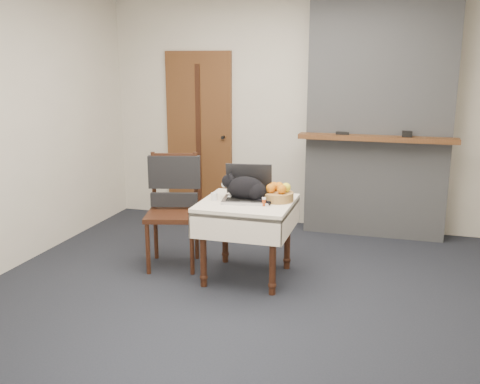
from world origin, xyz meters
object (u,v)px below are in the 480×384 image
object	(u,v)px
door	(199,136)
laptop	(248,191)
fruit_basket	(278,194)
side_table	(247,214)
pill_bottle	(264,202)
chair	(174,194)
cat	(247,189)
cream_jar	(214,197)

from	to	relation	value
door	laptop	bearing A→B (deg)	-57.45
door	fruit_basket	bearing A→B (deg)	-51.08
door	fruit_basket	size ratio (longest dim) A/B	7.31
side_table	pill_bottle	xyz separation A→B (m)	(0.18, -0.12, 0.15)
side_table	fruit_basket	world-z (taller)	fruit_basket
laptop	chair	xyz separation A→B (m)	(-0.75, 0.11, -0.10)
cat	fruit_basket	distance (m)	0.27
fruit_basket	cream_jar	bearing A→B (deg)	-165.19
side_table	cat	size ratio (longest dim) A/B	1.61
pill_bottle	fruit_basket	xyz separation A→B (m)	(0.07, 0.20, 0.03)
pill_bottle	fruit_basket	distance (m)	0.22
side_table	cat	distance (m)	0.22
cat	cream_jar	size ratio (longest dim) A/B	7.39
door	pill_bottle	xyz separation A→B (m)	(1.27, -1.87, -0.26)
cat	pill_bottle	xyz separation A→B (m)	(0.19, -0.14, -0.07)
fruit_basket	chair	xyz separation A→B (m)	(-1.01, 0.08, -0.09)
cat	chair	size ratio (longest dim) A/B	0.46
door	chair	xyz separation A→B (m)	(0.34, -1.59, -0.33)
door	chair	bearing A→B (deg)	-78.05
door	cat	distance (m)	2.06
cream_jar	chair	distance (m)	0.53
side_table	laptop	bearing A→B (deg)	102.82
side_table	chair	bearing A→B (deg)	167.69
side_table	chair	world-z (taller)	chair
fruit_basket	chair	distance (m)	1.02
door	laptop	distance (m)	2.03
cat	cream_jar	bearing A→B (deg)	-158.55
cat	chair	bearing A→B (deg)	175.32
pill_bottle	chair	size ratio (longest dim) A/B	0.07
pill_bottle	chair	world-z (taller)	chair
cream_jar	fruit_basket	bearing A→B (deg)	14.81
chair	pill_bottle	bearing A→B (deg)	-31.72
laptop	cat	bearing A→B (deg)	-92.07
door	pill_bottle	world-z (taller)	door
side_table	fruit_basket	bearing A→B (deg)	18.61
door	cream_jar	bearing A→B (deg)	-65.73
side_table	cream_jar	bearing A→B (deg)	-168.69
cat	pill_bottle	world-z (taller)	cat
laptop	cat	world-z (taller)	laptop
fruit_basket	laptop	bearing A→B (deg)	-173.32
door	side_table	size ratio (longest dim) A/B	2.56
laptop	chair	world-z (taller)	chair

